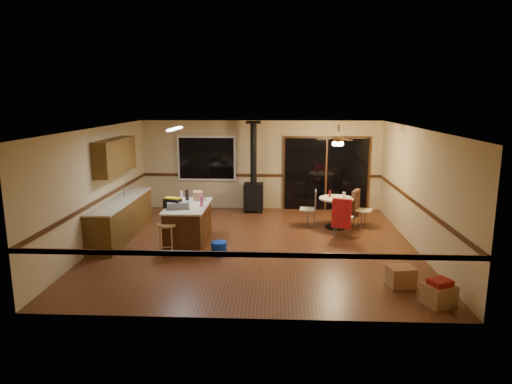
# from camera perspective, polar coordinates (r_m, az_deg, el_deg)

# --- Properties ---
(floor) EXTENTS (7.00, 7.00, 0.00)m
(floor) POSITION_cam_1_polar(r_m,az_deg,el_deg) (10.29, -0.08, -6.62)
(floor) COLOR #562D18
(floor) RESTS_ON ground
(ceiling) EXTENTS (7.00, 7.00, 0.00)m
(ceiling) POSITION_cam_1_polar(r_m,az_deg,el_deg) (9.80, -0.08, 7.98)
(ceiling) COLOR silver
(ceiling) RESTS_ON ground
(wall_back) EXTENTS (7.00, 0.00, 7.00)m
(wall_back) POSITION_cam_1_polar(r_m,az_deg,el_deg) (13.41, 0.64, 3.38)
(wall_back) COLOR tan
(wall_back) RESTS_ON ground
(wall_front) EXTENTS (7.00, 0.00, 7.00)m
(wall_front) POSITION_cam_1_polar(r_m,az_deg,el_deg) (6.57, -1.57, -5.39)
(wall_front) COLOR tan
(wall_front) RESTS_ON ground
(wall_left) EXTENTS (0.00, 7.00, 7.00)m
(wall_left) POSITION_cam_1_polar(r_m,az_deg,el_deg) (10.72, -19.12, 0.64)
(wall_left) COLOR tan
(wall_left) RESTS_ON ground
(wall_right) EXTENTS (0.00, 7.00, 7.00)m
(wall_right) POSITION_cam_1_polar(r_m,az_deg,el_deg) (10.40, 19.56, 0.29)
(wall_right) COLOR tan
(wall_right) RESTS_ON ground
(chair_rail) EXTENTS (7.00, 7.00, 0.08)m
(chair_rail) POSITION_cam_1_polar(r_m,az_deg,el_deg) (10.03, -0.08, -1.18)
(chair_rail) COLOR #3C210F
(chair_rail) RESTS_ON ground
(window) EXTENTS (1.72, 0.10, 1.32)m
(window) POSITION_cam_1_polar(r_m,az_deg,el_deg) (13.49, -6.19, 4.21)
(window) COLOR black
(window) RESTS_ON ground
(sliding_door) EXTENTS (2.52, 0.10, 2.10)m
(sliding_door) POSITION_cam_1_polar(r_m,az_deg,el_deg) (13.47, 8.74, 2.20)
(sliding_door) COLOR black
(sliding_door) RESTS_ON ground
(lower_cabinets) EXTENTS (0.60, 3.00, 0.86)m
(lower_cabinets) POSITION_cam_1_polar(r_m,az_deg,el_deg) (11.25, -16.48, -3.23)
(lower_cabinets) COLOR #593C16
(lower_cabinets) RESTS_ON ground
(countertop) EXTENTS (0.64, 3.04, 0.04)m
(countertop) POSITION_cam_1_polar(r_m,az_deg,el_deg) (11.15, -16.61, -1.00)
(countertop) COLOR beige
(countertop) RESTS_ON lower_cabinets
(upper_cabinets) EXTENTS (0.35, 2.00, 0.80)m
(upper_cabinets) POSITION_cam_1_polar(r_m,az_deg,el_deg) (11.21, -17.18, 4.33)
(upper_cabinets) COLOR #593C16
(upper_cabinets) RESTS_ON ground
(kitchen_island) EXTENTS (0.88, 1.68, 0.90)m
(kitchen_island) POSITION_cam_1_polar(r_m,az_deg,el_deg) (10.34, -8.43, -4.04)
(kitchen_island) COLOR #3F220F
(kitchen_island) RESTS_ON ground
(wood_stove) EXTENTS (0.55, 0.50, 2.52)m
(wood_stove) POSITION_cam_1_polar(r_m,az_deg,el_deg) (13.07, -0.31, 0.62)
(wood_stove) COLOR black
(wood_stove) RESTS_ON ground
(ceiling_fan) EXTENTS (0.24, 0.24, 0.55)m
(ceiling_fan) POSITION_cam_1_polar(r_m,az_deg,el_deg) (11.39, 10.26, 6.35)
(ceiling_fan) COLOR brown
(ceiling_fan) RESTS_ON ceiling
(fluorescent_strip) EXTENTS (0.10, 1.20, 0.04)m
(fluorescent_strip) POSITION_cam_1_polar(r_m,az_deg,el_deg) (10.34, -10.11, 7.77)
(fluorescent_strip) COLOR white
(fluorescent_strip) RESTS_ON ceiling
(toolbox_grey) EXTENTS (0.51, 0.36, 0.14)m
(toolbox_grey) POSITION_cam_1_polar(r_m,az_deg,el_deg) (9.93, -9.74, -1.65)
(toolbox_grey) COLOR slate
(toolbox_grey) RESTS_ON kitchen_island
(toolbox_black) EXTENTS (0.41, 0.30, 0.20)m
(toolbox_black) POSITION_cam_1_polar(r_m,az_deg,el_deg) (10.00, -10.38, -1.40)
(toolbox_black) COLOR black
(toolbox_black) RESTS_ON kitchen_island
(toolbox_yellow_lid) EXTENTS (0.38, 0.28, 0.03)m
(toolbox_yellow_lid) POSITION_cam_1_polar(r_m,az_deg,el_deg) (9.97, -10.40, -0.76)
(toolbox_yellow_lid) COLOR gold
(toolbox_yellow_lid) RESTS_ON toolbox_black
(box_on_island) EXTENTS (0.25, 0.32, 0.20)m
(box_on_island) POSITION_cam_1_polar(r_m,az_deg,el_deg) (10.73, -7.24, -0.44)
(box_on_island) COLOR #9F7246
(box_on_island) RESTS_ON kitchen_island
(bottle_dark) EXTENTS (0.09, 0.09, 0.29)m
(bottle_dark) POSITION_cam_1_polar(r_m,az_deg,el_deg) (10.45, -8.61, -0.54)
(bottle_dark) COLOR black
(bottle_dark) RESTS_ON kitchen_island
(bottle_pink) EXTENTS (0.09, 0.09, 0.24)m
(bottle_pink) POSITION_cam_1_polar(r_m,az_deg,el_deg) (10.05, -6.84, -1.10)
(bottle_pink) COLOR #D84C8C
(bottle_pink) RESTS_ON kitchen_island
(bottle_white) EXTENTS (0.07, 0.07, 0.17)m
(bottle_white) POSITION_cam_1_polar(r_m,az_deg,el_deg) (10.96, -9.28, -0.31)
(bottle_white) COLOR white
(bottle_white) RESTS_ON kitchen_island
(bar_stool) EXTENTS (0.47, 0.47, 0.68)m
(bar_stool) POSITION_cam_1_polar(r_m,az_deg,el_deg) (9.69, -11.01, -5.90)
(bar_stool) COLOR tan
(bar_stool) RESTS_ON floor
(blue_bucket) EXTENTS (0.42, 0.42, 0.28)m
(blue_bucket) POSITION_cam_1_polar(r_m,az_deg,el_deg) (9.65, -4.65, -7.04)
(blue_bucket) COLOR #0D34BC
(blue_bucket) RESTS_ON floor
(dining_table) EXTENTS (0.86, 0.86, 0.78)m
(dining_table) POSITION_cam_1_polar(r_m,az_deg,el_deg) (11.66, 9.96, -1.91)
(dining_table) COLOR black
(dining_table) RESTS_ON ground
(glass_red) EXTENTS (0.08, 0.08, 0.16)m
(glass_red) POSITION_cam_1_polar(r_m,az_deg,el_deg) (11.67, 9.23, -0.20)
(glass_red) COLOR #590C14
(glass_red) RESTS_ON dining_table
(glass_cream) EXTENTS (0.07, 0.07, 0.16)m
(glass_cream) POSITION_cam_1_polar(r_m,az_deg,el_deg) (11.57, 10.93, -0.39)
(glass_cream) COLOR beige
(glass_cream) RESTS_ON dining_table
(chair_left) EXTENTS (0.45, 0.44, 0.51)m
(chair_left) POSITION_cam_1_polar(r_m,az_deg,el_deg) (11.67, 7.02, -1.51)
(chair_left) COLOR tan
(chair_left) RESTS_ON ground
(chair_near) EXTENTS (0.57, 0.59, 0.70)m
(chair_near) POSITION_cam_1_polar(r_m,az_deg,el_deg) (10.81, 10.68, -2.63)
(chair_near) COLOR tan
(chair_near) RESTS_ON ground
(chair_right) EXTENTS (0.60, 0.58, 0.70)m
(chair_right) POSITION_cam_1_polar(r_m,az_deg,el_deg) (11.85, 12.46, -1.46)
(chair_right) COLOR tan
(chair_right) RESTS_ON ground
(box_under_window) EXTENTS (0.60, 0.54, 0.40)m
(box_under_window) POSITION_cam_1_polar(r_m,az_deg,el_deg) (13.14, -7.26, -1.77)
(box_under_window) COLOR #9F7246
(box_under_window) RESTS_ON floor
(box_corner_a) EXTENTS (0.56, 0.53, 0.34)m
(box_corner_a) POSITION_cam_1_polar(r_m,az_deg,el_deg) (7.95, 21.92, -11.84)
(box_corner_a) COLOR #9F7246
(box_corner_a) RESTS_ON floor
(box_corner_b) EXTENTS (0.50, 0.45, 0.35)m
(box_corner_b) POSITION_cam_1_polar(r_m,az_deg,el_deg) (8.47, 17.65, -10.02)
(box_corner_b) COLOR #9F7246
(box_corner_b) RESTS_ON floor
(box_small_red) EXTENTS (0.41, 0.39, 0.09)m
(box_small_red) POSITION_cam_1_polar(r_m,az_deg,el_deg) (7.87, 22.04, -10.42)
(box_small_red) COLOR maroon
(box_small_red) RESTS_ON box_corner_a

